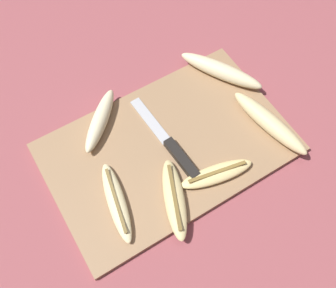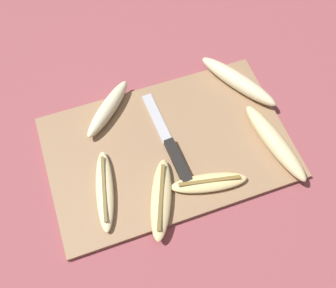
# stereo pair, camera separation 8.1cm
# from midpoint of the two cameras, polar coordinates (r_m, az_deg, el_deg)

# --- Properties ---
(ground_plane) EXTENTS (4.00, 4.00, 0.00)m
(ground_plane) POSITION_cam_midpoint_polar(r_m,az_deg,el_deg) (0.83, 2.78, -0.98)
(ground_plane) COLOR #93474C
(cutting_board) EXTENTS (0.50, 0.32, 0.01)m
(cutting_board) POSITION_cam_midpoint_polar(r_m,az_deg,el_deg) (0.82, 2.80, -0.79)
(cutting_board) COLOR #997551
(cutting_board) RESTS_ON ground_plane
(knife) EXTENTS (0.03, 0.23, 0.02)m
(knife) POSITION_cam_midpoint_polar(r_m,az_deg,el_deg) (0.80, 3.68, -1.51)
(knife) COLOR black
(knife) RESTS_ON cutting_board
(banana_ripe_center) EXTENTS (0.07, 0.20, 0.03)m
(banana_ripe_center) POSITION_cam_midpoint_polar(r_m,az_deg,el_deg) (0.84, 17.92, 0.01)
(banana_ripe_center) COLOR beige
(banana_ripe_center) RESTS_ON cutting_board
(banana_cream_curved) EXTENTS (0.13, 0.19, 0.04)m
(banana_cream_curved) POSITION_cam_midpoint_polar(r_m,az_deg,el_deg) (0.90, 12.67, 8.67)
(banana_cream_curved) COLOR beige
(banana_cream_curved) RESTS_ON cutting_board
(banana_pale_long) EXTENTS (0.14, 0.13, 0.03)m
(banana_pale_long) POSITION_cam_midpoint_polar(r_m,az_deg,el_deg) (0.85, -6.04, 4.89)
(banana_pale_long) COLOR beige
(banana_pale_long) RESTS_ON cutting_board
(banana_soft_right) EXTENTS (0.07, 0.17, 0.02)m
(banana_soft_right) POSITION_cam_midpoint_polar(r_m,az_deg,el_deg) (0.77, -6.22, -6.97)
(banana_soft_right) COLOR beige
(banana_soft_right) RESTS_ON cutting_board
(banana_golden_short) EXTENTS (0.16, 0.07, 0.02)m
(banana_golden_short) POSITION_cam_midpoint_polar(r_m,az_deg,el_deg) (0.78, 8.93, -5.87)
(banana_golden_short) COLOR #EDD689
(banana_golden_short) RESTS_ON cutting_board
(banana_spotted_left) EXTENTS (0.10, 0.17, 0.02)m
(banana_spotted_left) POSITION_cam_midpoint_polar(r_m,az_deg,el_deg) (0.76, 2.06, -8.23)
(banana_spotted_left) COLOR #DBC684
(banana_spotted_left) RESTS_ON cutting_board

